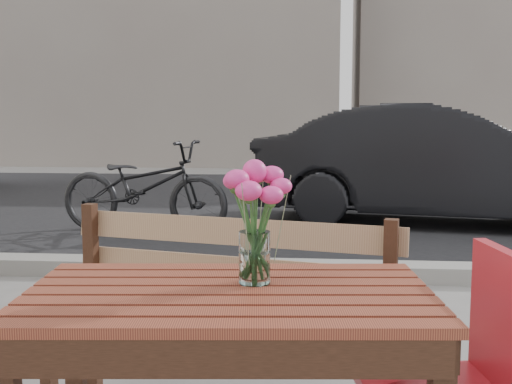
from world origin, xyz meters
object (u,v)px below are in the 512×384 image
(bicycle, at_px, (143,187))
(main_vase, at_px, (254,207))
(red_chair, at_px, (467,375))
(main_table, at_px, (229,330))
(parked_car, at_px, (440,164))

(bicycle, bearing_deg, main_vase, -150.23)
(red_chair, relative_size, bicycle, 0.46)
(main_table, xyz_separation_m, bicycle, (-1.45, 4.52, -0.12))
(main_table, distance_m, main_vase, 0.36)
(main_table, bearing_deg, red_chair, -4.09)
(main_table, height_order, main_vase, main_vase)
(main_vase, distance_m, parked_car, 5.50)
(red_chair, distance_m, parked_car, 5.43)
(main_table, bearing_deg, main_vase, 46.78)
(main_table, xyz_separation_m, main_vase, (0.07, 0.08, 0.34))
(main_vase, bearing_deg, parked_car, 73.61)
(main_table, distance_m, bicycle, 4.75)
(red_chair, distance_m, main_vase, 0.75)
(main_table, height_order, parked_car, parked_car)
(parked_car, distance_m, bicycle, 3.18)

